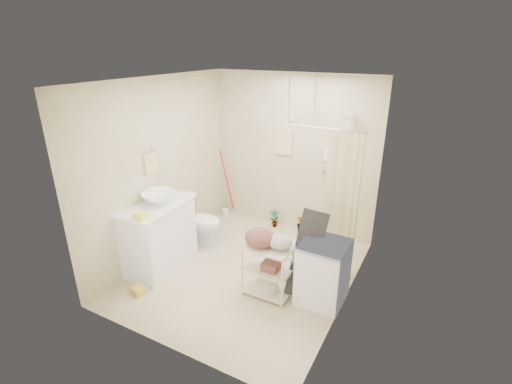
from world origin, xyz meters
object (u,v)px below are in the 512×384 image
vanity (159,236)px  washing_machine (323,272)px  laundry_rack (267,266)px  toilet (200,221)px

vanity → washing_machine: vanity is taller
washing_machine → laundry_rack: size_ratio=0.97×
toilet → laundry_rack: (1.53, -0.68, 0.03)m
vanity → laundry_rack: 1.65m
washing_machine → laundry_rack: (-0.65, -0.22, 0.01)m
toilet → washing_machine: washing_machine is taller
vanity → toilet: size_ratio=1.40×
toilet → laundry_rack: bearing=-113.1°
washing_machine → vanity: bearing=-170.7°
toilet → washing_machine: bearing=-100.9°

